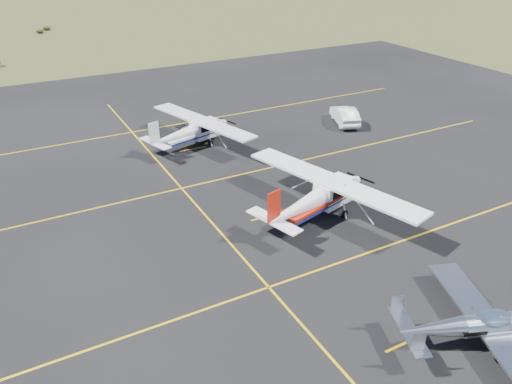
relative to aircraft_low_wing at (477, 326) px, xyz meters
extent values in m
plane|color=#383D1C|center=(0.64, 4.71, -0.86)|extent=(1600.00, 1600.00, 0.00)
cube|color=black|center=(0.64, 11.71, -0.86)|extent=(72.00, 72.00, 0.02)
cube|color=silver|center=(0.57, -0.21, -0.17)|extent=(4.10, 8.10, 0.11)
ellipsoid|color=#99BFD8|center=(0.57, -0.21, 0.26)|extent=(1.69, 1.32, 0.74)
cube|color=silver|center=(-2.57, 0.97, 0.08)|extent=(1.55, 2.77, 0.05)
cube|color=silver|center=(-3.05, 0.08, 0.49)|extent=(0.49, 0.23, 0.91)
cube|color=silver|center=(-2.35, 1.95, 0.49)|extent=(0.49, 0.23, 0.91)
cylinder|color=black|center=(0.02, -1.17, -0.66)|extent=(0.37, 0.22, 0.36)
cylinder|color=black|center=(0.78, 0.87, -0.66)|extent=(0.37, 0.22, 0.36)
cube|color=white|center=(1.39, 11.18, 0.25)|extent=(2.53, 1.77, 1.40)
cube|color=white|center=(1.19, 11.12, 0.97)|extent=(4.67, 11.44, 0.15)
cube|color=black|center=(1.39, 11.18, 0.54)|extent=(1.94, 1.64, 0.57)
cube|color=#B21E0E|center=(0.09, 10.81, 0.14)|extent=(5.33, 2.58, 0.19)
cube|color=#B21E0E|center=(-3.31, 9.85, 1.23)|extent=(0.87, 0.31, 1.66)
cube|color=white|center=(-3.31, 9.85, 0.40)|extent=(1.66, 3.41, 0.06)
cylinder|color=black|center=(2.69, 11.55, -0.66)|extent=(0.39, 0.20, 0.37)
cylinder|color=black|center=(1.39, 10.05, -0.62)|extent=(0.48, 0.25, 0.46)
cylinder|color=black|center=(0.79, 12.15, -0.62)|extent=(0.48, 0.25, 0.46)
cube|color=silver|center=(-0.98, 24.22, 0.14)|extent=(2.30, 1.63, 1.27)
cube|color=silver|center=(-1.16, 24.16, 0.81)|extent=(4.34, 10.37, 0.13)
cube|color=black|center=(-0.98, 24.22, 0.41)|extent=(1.77, 1.50, 0.52)
cube|color=silver|center=(-2.16, 23.87, 0.05)|extent=(4.84, 2.39, 0.17)
cube|color=silver|center=(-5.23, 22.96, 1.04)|extent=(0.79, 0.29, 1.51)
cube|color=silver|center=(-5.23, 22.96, 0.29)|extent=(1.53, 3.10, 0.06)
cylinder|color=black|center=(0.20, 24.56, -0.68)|extent=(0.35, 0.19, 0.34)
cylinder|color=black|center=(-0.97, 23.19, -0.64)|extent=(0.43, 0.24, 0.42)
cylinder|color=black|center=(-1.53, 25.09, -0.64)|extent=(0.43, 0.24, 0.42)
imported|color=white|center=(10.76, 22.39, -0.14)|extent=(2.95, 4.53, 1.41)
camera|label=1|loc=(-14.33, -8.73, 13.46)|focal=35.00mm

